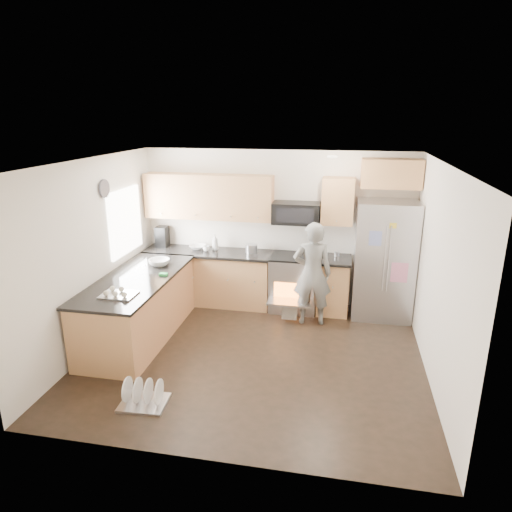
% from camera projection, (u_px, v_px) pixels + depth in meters
% --- Properties ---
extents(ground, '(4.50, 4.50, 0.00)m').
position_uv_depth(ground, '(253.00, 356.00, 6.21)').
color(ground, black).
rests_on(ground, ground).
extents(room_shell, '(4.54, 4.04, 2.62)m').
position_uv_depth(room_shell, '(250.00, 237.00, 5.73)').
color(room_shell, white).
rests_on(room_shell, ground).
extents(back_cabinet_run, '(4.45, 0.64, 2.50)m').
position_uv_depth(back_cabinet_run, '(239.00, 250.00, 7.67)').
color(back_cabinet_run, '#C57D4F').
rests_on(back_cabinet_run, ground).
extents(peninsula, '(0.96, 2.36, 1.03)m').
position_uv_depth(peninsula, '(139.00, 307.00, 6.62)').
color(peninsula, '#C57D4F').
rests_on(peninsula, ground).
extents(stove_range, '(0.76, 0.97, 1.79)m').
position_uv_depth(stove_range, '(294.00, 270.00, 7.53)').
color(stove_range, '#B7B7BC').
rests_on(stove_range, ground).
extents(refrigerator, '(0.93, 0.74, 1.89)m').
position_uv_depth(refrigerator, '(384.00, 260.00, 7.20)').
color(refrigerator, '#B7B7BC').
rests_on(refrigerator, ground).
extents(person, '(0.63, 0.45, 1.63)m').
position_uv_depth(person, '(312.00, 274.00, 6.97)').
color(person, gray).
rests_on(person, ground).
extents(dish_rack, '(0.54, 0.45, 0.32)m').
position_uv_depth(dish_rack, '(144.00, 397.00, 5.16)').
color(dish_rack, '#B7B7BC').
rests_on(dish_rack, ground).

